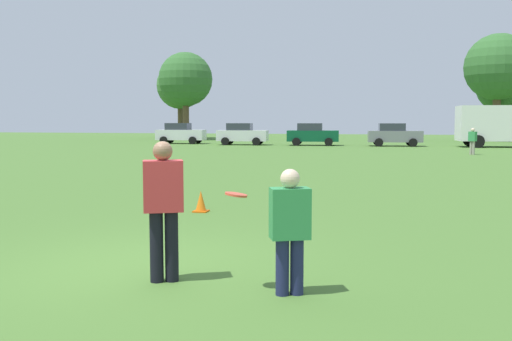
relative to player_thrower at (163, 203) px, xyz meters
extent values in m
plane|color=#47702D|center=(-0.64, 0.64, -1.01)|extent=(154.04, 154.04, 0.00)
cylinder|color=black|center=(-0.09, -0.04, -0.56)|extent=(0.17, 0.17, 0.90)
cylinder|color=black|center=(0.09, 0.04, -0.56)|extent=(0.17, 0.17, 0.90)
cube|color=red|center=(0.00, 0.00, 0.22)|extent=(0.57, 0.46, 0.65)
sphere|color=#8C664C|center=(0.00, 0.00, 0.66)|extent=(0.25, 0.25, 0.25)
cylinder|color=#1E234C|center=(1.73, -0.14, -0.68)|extent=(0.16, 0.16, 0.67)
cylinder|color=#1E234C|center=(1.56, -0.21, -0.68)|extent=(0.16, 0.16, 0.67)
cube|color=#338C4C|center=(1.65, -0.18, -0.04)|extent=(0.52, 0.41, 0.60)
sphere|color=beige|center=(1.65, -0.18, 0.37)|extent=(0.23, 0.23, 0.23)
cylinder|color=#E54C33|center=(1.00, -0.17, 0.16)|extent=(0.27, 0.27, 0.07)
cube|color=#D8590C|center=(-1.29, 5.27, -1.00)|extent=(0.32, 0.32, 0.03)
cone|color=orange|center=(-1.29, 5.27, -0.76)|extent=(0.24, 0.24, 0.45)
cube|color=silver|center=(-14.86, 40.07, -0.23)|extent=(4.33, 2.13, 0.90)
cube|color=#2D333D|center=(-15.11, 40.05, 0.49)|extent=(2.12, 1.79, 0.64)
cylinder|color=black|center=(-13.64, 41.17, -0.68)|extent=(0.68, 0.27, 0.66)
cylinder|color=black|center=(-13.48, 39.18, -0.68)|extent=(0.68, 0.27, 0.66)
cylinder|color=black|center=(-16.23, 40.97, -0.68)|extent=(0.68, 0.27, 0.66)
cylinder|color=black|center=(-16.07, 38.97, -0.68)|extent=(0.68, 0.27, 0.66)
cube|color=silver|center=(-8.92, 38.89, -0.23)|extent=(4.33, 2.13, 0.90)
cube|color=#2D333D|center=(-9.17, 38.87, 0.49)|extent=(2.12, 1.79, 0.64)
cylinder|color=black|center=(-7.71, 39.98, -0.68)|extent=(0.68, 0.27, 0.66)
cylinder|color=black|center=(-7.55, 37.99, -0.68)|extent=(0.68, 0.27, 0.66)
cylinder|color=black|center=(-10.30, 39.78, -0.68)|extent=(0.68, 0.27, 0.66)
cylinder|color=black|center=(-10.14, 37.79, -0.68)|extent=(0.68, 0.27, 0.66)
cube|color=#0C4C2D|center=(-3.03, 39.23, -0.23)|extent=(4.33, 2.13, 0.90)
cube|color=#2D333D|center=(-3.28, 39.21, 0.49)|extent=(2.12, 1.79, 0.64)
cylinder|color=black|center=(-1.81, 40.33, -0.68)|extent=(0.68, 0.27, 0.66)
cylinder|color=black|center=(-1.65, 38.34, -0.68)|extent=(0.68, 0.27, 0.66)
cylinder|color=black|center=(-4.40, 40.13, -0.68)|extent=(0.68, 0.27, 0.66)
cylinder|color=black|center=(-4.25, 38.14, -0.68)|extent=(0.68, 0.27, 0.66)
cube|color=slate|center=(3.52, 39.33, -0.23)|extent=(4.33, 2.13, 0.90)
cube|color=#2D333D|center=(3.27, 39.31, 0.49)|extent=(2.12, 1.79, 0.64)
cylinder|color=black|center=(4.73, 40.43, -0.68)|extent=(0.68, 0.27, 0.66)
cylinder|color=black|center=(4.89, 38.44, -0.68)|extent=(0.68, 0.27, 0.66)
cylinder|color=black|center=(2.14, 40.22, -0.68)|extent=(0.68, 0.27, 0.66)
cylinder|color=black|center=(2.30, 38.23, -0.68)|extent=(0.68, 0.27, 0.66)
cube|color=white|center=(11.62, 39.30, 0.82)|extent=(6.98, 3.03, 2.70)
cylinder|color=black|center=(9.31, 40.49, -0.53)|extent=(0.98, 0.36, 0.96)
cylinder|color=black|center=(9.53, 37.76, -0.53)|extent=(0.98, 0.36, 0.96)
cylinder|color=gray|center=(7.92, 28.86, -0.61)|extent=(0.15, 0.15, 0.81)
cylinder|color=gray|center=(7.80, 28.97, -0.61)|extent=(0.15, 0.15, 0.81)
cube|color=#338C4C|center=(7.86, 28.92, 0.09)|extent=(0.50, 0.48, 0.57)
sphere|color=beige|center=(7.86, 28.92, 0.48)|extent=(0.22, 0.22, 0.22)
cylinder|color=brown|center=(-20.30, 54.40, 0.87)|extent=(0.63, 0.63, 3.77)
sphere|color=#3D7033|center=(-20.30, 54.40, 5.04)|extent=(5.38, 5.38, 5.38)
cylinder|color=brown|center=(-17.84, 49.51, 0.97)|extent=(0.66, 0.66, 3.97)
sphere|color=#33662D|center=(-17.84, 49.51, 5.36)|extent=(5.67, 5.67, 5.67)
cylinder|color=brown|center=(13.31, 51.91, 1.23)|extent=(0.75, 0.75, 4.49)
sphere|color=#33662D|center=(13.31, 51.91, 6.21)|extent=(6.41, 6.41, 6.41)
cylinder|color=brown|center=(14.06, 54.15, 0.68)|extent=(0.57, 0.57, 3.39)
sphere|color=#33662D|center=(14.06, 54.15, 4.44)|extent=(4.84, 4.84, 4.84)
camera|label=1|loc=(2.70, -6.51, 1.04)|focal=39.07mm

